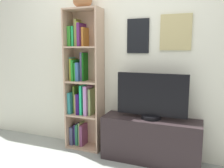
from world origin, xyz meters
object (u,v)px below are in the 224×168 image
(bookshelf, at_px, (82,84))
(tv_stand, at_px, (150,140))
(football, at_px, (83,1))
(television, at_px, (152,96))

(bookshelf, bearing_deg, tv_stand, -5.03)
(bookshelf, relative_size, tv_stand, 1.60)
(bookshelf, height_order, tv_stand, bookshelf)
(football, distance_m, tv_stand, 1.83)
(football, relative_size, tv_stand, 0.22)
(football, distance_m, television, 1.40)
(tv_stand, relative_size, television, 1.40)
(football, bearing_deg, television, -3.33)
(television, bearing_deg, football, 176.67)
(football, height_order, tv_stand, football)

